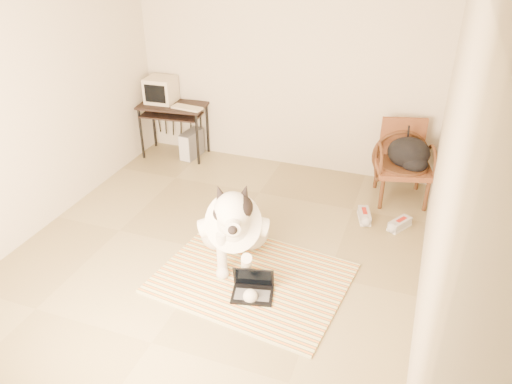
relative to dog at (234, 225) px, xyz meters
The scene contains 16 objects.
floor 0.48m from the dog, 167.01° to the left, with size 4.50×4.50×0.00m, color #8D7E56.
wall_back 2.49m from the dog, 95.54° to the left, with size 4.50×4.50×0.00m, color beige.
wall_front 2.40m from the dog, 95.80° to the right, with size 4.50×4.50×0.00m, color beige.
wall_left 2.41m from the dog, behind, with size 4.50×4.50×0.00m, color beige.
wall_right 2.01m from the dog, ahead, with size 4.50×4.50×0.00m, color beige.
rug 0.54m from the dog, 40.01° to the right, with size 1.89×1.53×0.02m.
dog is the anchor object (origin of this frame).
laptop 0.65m from the dog, 50.89° to the right, with size 0.43×0.35×0.26m.
computer_desk 2.65m from the dog, 130.61° to the left, with size 0.95×0.60×0.76m.
crt_monitor 2.86m from the dog, 132.71° to the left, with size 0.40×0.39×0.34m.
desk_keyboard 2.45m from the dog, 126.95° to the left, with size 0.42×0.16×0.03m, color beige.
pc_tower 2.53m from the dog, 125.93° to the left, with size 0.21×0.42×0.38m.
rattan_chair 2.35m from the dog, 53.02° to the left, with size 0.75×0.74×0.94m.
backpack 2.35m from the dog, 50.93° to the left, with size 0.49×0.43×0.36m.
sneaker_left 1.67m from the dog, 47.25° to the left, with size 0.20×0.32×0.11m.
sneaker_right 1.93m from the dog, 37.48° to the left, with size 0.26×0.32×0.11m.
Camera 1 is at (1.80, -3.79, 3.09)m, focal length 35.00 mm.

